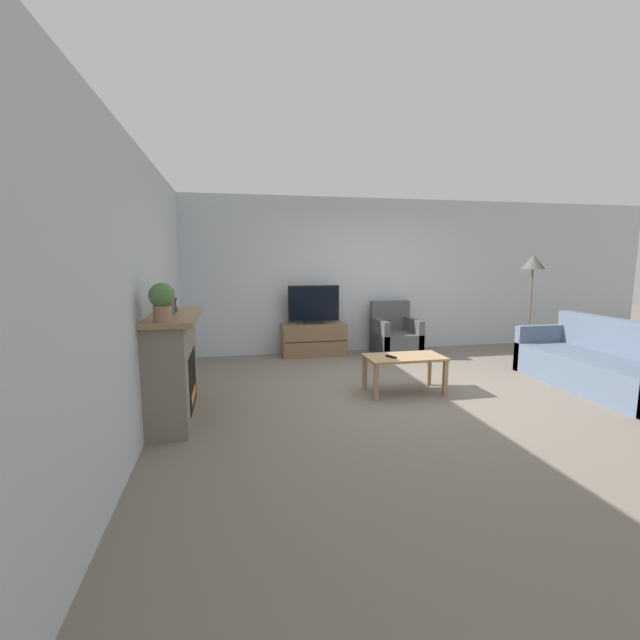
{
  "coord_description": "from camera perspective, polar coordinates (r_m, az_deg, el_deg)",
  "views": [
    {
      "loc": [
        -2.17,
        -4.93,
        1.66
      ],
      "look_at": [
        -1.02,
        0.54,
        0.85
      ],
      "focal_mm": 24.0,
      "sensor_mm": 36.0,
      "label": 1
    }
  ],
  "objects": [
    {
      "name": "wall_left",
      "position": [
        5.01,
        -21.45,
        4.12
      ],
      "size": [
        0.06,
        12.0,
        2.7
      ],
      "color": "silver",
      "rests_on": "ground"
    },
    {
      "name": "mantel_clock",
      "position": [
        4.72,
        -18.97,
        1.92
      ],
      "size": [
        0.08,
        0.11,
        0.15
      ],
      "color": "brown",
      "rests_on": "fireplace"
    },
    {
      "name": "tv_stand",
      "position": [
        7.34,
        -0.82,
        -2.62
      ],
      "size": [
        1.09,
        0.42,
        0.55
      ],
      "color": "brown",
      "rests_on": "ground"
    },
    {
      "name": "ground_plane",
      "position": [
        5.64,
        11.53,
        -9.05
      ],
      "size": [
        24.0,
        24.0,
        0.0
      ],
      "primitive_type": "plane",
      "color": "slate"
    },
    {
      "name": "potted_plant",
      "position": [
        4.0,
        -20.32,
        2.51
      ],
      "size": [
        0.22,
        0.22,
        0.35
      ],
      "color": "#936B4C",
      "rests_on": "fireplace"
    },
    {
      "name": "mantel_vase_left",
      "position": [
        4.18,
        -19.93,
        1.73
      ],
      "size": [
        0.1,
        0.1,
        0.26
      ],
      "color": "#385670",
      "rests_on": "fireplace"
    },
    {
      "name": "wall_back",
      "position": [
        7.67,
        4.65,
        5.91
      ],
      "size": [
        12.0,
        0.06,
        2.7
      ],
      "color": "silver",
      "rests_on": "ground"
    },
    {
      "name": "couch",
      "position": [
        6.56,
        33.44,
        -5.21
      ],
      "size": [
        0.89,
        2.12,
        0.88
      ],
      "color": "slate",
      "rests_on": "ground"
    },
    {
      "name": "floor_lamp",
      "position": [
        7.4,
        26.52,
        6.14
      ],
      "size": [
        0.35,
        0.35,
        1.71
      ],
      "color": "black",
      "rests_on": "ground"
    },
    {
      "name": "tv",
      "position": [
        7.25,
        -0.83,
        1.91
      ],
      "size": [
        0.88,
        0.18,
        0.65
      ],
      "color": "black",
      "rests_on": "tv_stand"
    },
    {
      "name": "armchair",
      "position": [
        7.49,
        9.96,
        -2.38
      ],
      "size": [
        0.7,
        0.76,
        0.92
      ],
      "color": "#4C4C51",
      "rests_on": "ground"
    },
    {
      "name": "remote",
      "position": [
        5.29,
        9.46,
        -4.84
      ],
      "size": [
        0.1,
        0.15,
        0.02
      ],
      "rotation": [
        0.0,
        0.0,
        0.47
      ],
      "color": "black",
      "rests_on": "coffee_table"
    },
    {
      "name": "mantel_vase_centre_left",
      "position": [
        4.48,
        -19.39,
        2.37
      ],
      "size": [
        0.09,
        0.09,
        0.29
      ],
      "color": "#385670",
      "rests_on": "fireplace"
    },
    {
      "name": "coffee_table",
      "position": [
        5.41,
        11.19,
        -5.43
      ],
      "size": [
        0.96,
        0.52,
        0.46
      ],
      "color": "#A37F56",
      "rests_on": "ground"
    },
    {
      "name": "fireplace",
      "position": [
        4.7,
        -19.04,
        -5.78
      ],
      "size": [
        0.5,
        1.38,
        1.1
      ],
      "color": "slate",
      "rests_on": "ground"
    }
  ]
}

